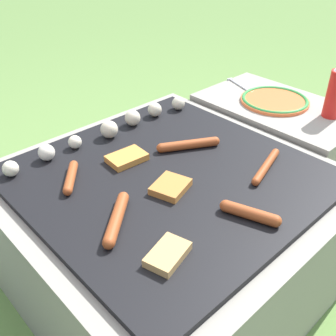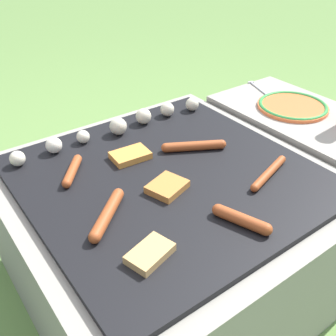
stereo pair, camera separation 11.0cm
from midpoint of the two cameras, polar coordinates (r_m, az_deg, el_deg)
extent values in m
plane|color=#608442|center=(1.42, 2.31, -16.14)|extent=(14.00, 14.00, 0.00)
cube|color=gray|center=(1.26, 2.53, -9.77)|extent=(0.88, 0.88, 0.43)
cube|color=black|center=(1.12, 2.82, -1.33)|extent=(0.77, 0.77, 0.02)
cube|color=gray|center=(1.67, 18.81, 0.83)|extent=(0.37, 0.60, 0.45)
cylinder|color=#93421E|center=(0.95, -5.55, -6.81)|extent=(0.14, 0.13, 0.03)
sphere|color=#93421E|center=(0.90, -7.13, -10.09)|extent=(0.03, 0.03, 0.03)
sphere|color=#93421E|center=(1.01, -4.17, -3.90)|extent=(0.03, 0.03, 0.03)
cylinder|color=#93421E|center=(1.22, 6.36, 3.12)|extent=(0.17, 0.11, 0.03)
sphere|color=#93421E|center=(1.21, 2.30, 2.88)|extent=(0.03, 0.03, 0.03)
sphere|color=#93421E|center=(1.24, 10.31, 3.34)|extent=(0.03, 0.03, 0.03)
cylinder|color=#93421E|center=(1.15, 17.13, -0.77)|extent=(0.18, 0.07, 0.02)
sphere|color=#93421E|center=(1.08, 15.34, -2.91)|extent=(0.02, 0.02, 0.02)
sphere|color=#93421E|center=(1.22, 18.70, 1.12)|extent=(0.02, 0.02, 0.02)
cylinder|color=#93421E|center=(1.12, -11.03, -0.48)|extent=(0.10, 0.11, 0.03)
sphere|color=#93421E|center=(1.07, -11.72, -2.34)|extent=(0.03, 0.03, 0.03)
sphere|color=#93421E|center=(1.17, -10.40, 1.23)|extent=(0.03, 0.03, 0.03)
cylinder|color=#93421E|center=(0.96, 13.88, -7.38)|extent=(0.07, 0.13, 0.03)
sphere|color=#93421E|center=(0.98, 10.53, -6.13)|extent=(0.03, 0.03, 0.03)
sphere|color=#93421E|center=(0.95, 17.35, -8.63)|extent=(0.03, 0.03, 0.03)
cube|color=tan|center=(0.86, 1.10, -12.46)|extent=(0.12, 0.09, 0.02)
cube|color=#D18438|center=(1.18, -2.84, 1.77)|extent=(0.12, 0.08, 0.02)
cube|color=#B27033|center=(1.05, 2.90, -2.84)|extent=(0.12, 0.11, 0.02)
sphere|color=beige|center=(1.20, -18.61, 1.23)|extent=(0.05, 0.05, 0.05)
sphere|color=silver|center=(1.23, -13.81, 3.16)|extent=(0.05, 0.05, 0.05)
sphere|color=beige|center=(1.27, -9.82, 4.42)|extent=(0.04, 0.04, 0.04)
sphere|color=beige|center=(1.30, -4.84, 5.99)|extent=(0.06, 0.06, 0.06)
sphere|color=beige|center=(1.37, -1.27, 7.46)|extent=(0.05, 0.05, 0.05)
sphere|color=beige|center=(1.42, 2.13, 8.46)|extent=(0.05, 0.05, 0.05)
sphere|color=beige|center=(1.47, 5.70, 9.15)|extent=(0.05, 0.05, 0.05)
cylinder|color=orange|center=(1.58, 19.59, 8.34)|extent=(0.26, 0.26, 0.01)
torus|color=#338C3F|center=(1.58, 19.62, 8.50)|extent=(0.25, 0.25, 0.01)
cylinder|color=silver|center=(1.70, 15.16, 10.82)|extent=(0.06, 0.17, 0.01)
cube|color=silver|center=(1.77, 13.73, 11.93)|extent=(0.03, 0.02, 0.01)
camera|label=1|loc=(0.06, -87.14, 1.91)|focal=42.00mm
camera|label=2|loc=(0.06, 92.86, -1.91)|focal=42.00mm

